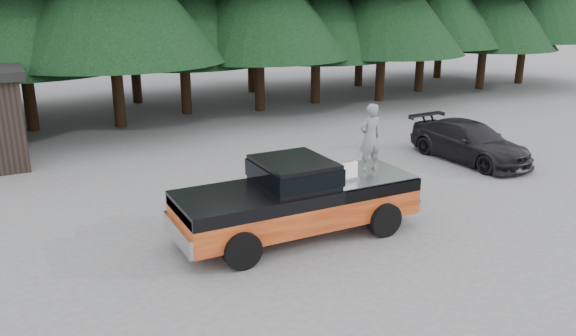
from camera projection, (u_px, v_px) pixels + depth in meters
name	position (u px, v px, depth m)	size (l,w,h in m)	color
ground	(293.00, 247.00, 13.00)	(120.00, 120.00, 0.00)	#515154
pickup_truck	(297.00, 210.00, 13.44)	(6.00, 2.04, 1.33)	#C6611F
truck_cab	(294.00, 172.00, 13.11)	(1.66, 1.90, 0.59)	black
air_compressor	(341.00, 170.00, 13.51)	(0.62, 0.52, 0.43)	white
man_on_bed	(370.00, 137.00, 13.98)	(0.62, 0.41, 1.71)	slate
parked_car	(470.00, 142.00, 19.62)	(1.89, 4.65, 1.35)	black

